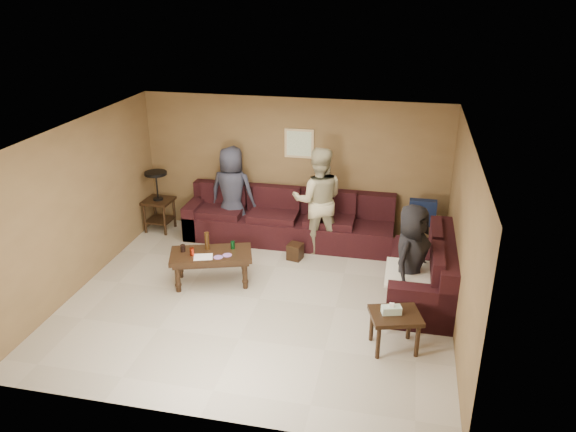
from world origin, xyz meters
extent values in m
plane|color=beige|center=(0.00, 0.00, 0.00)|extent=(5.50, 5.50, 0.00)
cube|color=white|center=(0.00, 0.00, 2.45)|extent=(5.50, 5.00, 0.10)
cube|color=brown|center=(0.00, 2.50, 1.25)|extent=(5.50, 0.10, 2.50)
cube|color=brown|center=(0.00, -2.50, 1.25)|extent=(5.50, 0.10, 2.50)
cube|color=brown|center=(-2.75, 0.00, 1.25)|extent=(0.10, 5.00, 2.50)
cube|color=brown|center=(2.75, 0.00, 1.25)|extent=(0.10, 5.00, 2.50)
cube|color=black|center=(0.00, 2.05, 0.23)|extent=(3.70, 0.90, 0.45)
cube|color=black|center=(0.00, 2.38, 0.68)|extent=(3.70, 0.24, 0.45)
cube|color=black|center=(-1.73, 2.05, 0.32)|extent=(0.24, 0.90, 0.63)
cube|color=black|center=(2.30, 0.60, 0.23)|extent=(0.90, 2.00, 0.45)
cube|color=black|center=(2.63, 0.60, 0.68)|extent=(0.24, 2.00, 0.45)
cube|color=black|center=(2.30, -0.28, 0.32)|extent=(0.90, 0.24, 0.63)
cube|color=#121C3B|center=(2.30, 2.05, 0.75)|extent=(0.45, 0.14, 0.45)
cube|color=white|center=(2.30, 0.15, 0.58)|extent=(1.00, 0.85, 0.04)
cube|color=black|center=(-0.84, 0.32, 0.48)|extent=(1.36, 0.97, 0.07)
cube|color=black|center=(-0.84, 0.32, 0.41)|extent=(1.25, 0.85, 0.06)
cylinder|color=black|center=(-1.25, -0.05, 0.22)|extent=(0.08, 0.08, 0.45)
cylinder|color=black|center=(-0.29, 0.26, 0.22)|extent=(0.08, 0.08, 0.45)
cylinder|color=black|center=(-1.39, 0.37, 0.22)|extent=(0.08, 0.08, 0.45)
cylinder|color=black|center=(-0.43, 0.68, 0.22)|extent=(0.08, 0.08, 0.45)
cylinder|color=#B12B14|center=(-1.09, 0.18, 0.57)|extent=(0.07, 0.07, 0.12)
cylinder|color=#116325|center=(-0.55, 0.53, 0.57)|extent=(0.07, 0.07, 0.12)
cylinder|color=#311D0B|center=(-0.93, 0.43, 0.65)|extent=(0.07, 0.07, 0.28)
cylinder|color=black|center=(-1.27, 0.27, 0.57)|extent=(0.08, 0.08, 0.11)
cube|color=white|center=(-0.90, 0.15, 0.52)|extent=(0.33, 0.30, 0.00)
cylinder|color=#E24F91|center=(-0.68, 0.19, 0.52)|extent=(0.14, 0.14, 0.01)
cylinder|color=#E24F91|center=(-0.57, 0.29, 0.52)|extent=(0.14, 0.14, 0.01)
cube|color=black|center=(-2.46, 2.02, 0.58)|extent=(0.53, 0.53, 0.05)
cube|color=black|center=(-2.46, 2.02, 0.20)|extent=(0.47, 0.47, 0.03)
cylinder|color=black|center=(-2.67, 1.83, 0.29)|extent=(0.05, 0.05, 0.58)
cylinder|color=black|center=(-2.27, 1.81, 0.29)|extent=(0.05, 0.05, 0.58)
cylinder|color=black|center=(-2.65, 2.23, 0.29)|extent=(0.05, 0.05, 0.58)
cylinder|color=black|center=(-2.25, 2.21, 0.29)|extent=(0.05, 0.05, 0.58)
cylinder|color=black|center=(-2.46, 2.02, 0.62)|extent=(0.18, 0.18, 0.03)
cylinder|color=black|center=(-2.46, 2.02, 0.88)|extent=(0.03, 0.03, 0.48)
cylinder|color=black|center=(-2.46, 2.02, 1.12)|extent=(0.40, 0.40, 0.05)
cube|color=black|center=(1.98, -0.80, 0.48)|extent=(0.73, 0.66, 0.06)
cylinder|color=black|center=(1.80, -1.05, 0.24)|extent=(0.06, 0.06, 0.48)
cylinder|color=black|center=(2.27, -0.91, 0.24)|extent=(0.06, 0.06, 0.48)
cylinder|color=black|center=(1.69, -0.69, 0.24)|extent=(0.06, 0.06, 0.48)
cylinder|color=black|center=(2.16, -0.55, 0.24)|extent=(0.06, 0.06, 0.48)
cube|color=white|center=(1.93, -0.80, 0.56)|extent=(0.26, 0.18, 0.10)
cube|color=white|center=(1.93, -0.80, 0.63)|extent=(0.06, 0.04, 0.05)
cube|color=black|center=(0.26, 1.37, 0.14)|extent=(0.27, 0.27, 0.27)
cube|color=#CDB480|center=(0.10, 2.48, 1.70)|extent=(0.52, 0.03, 0.52)
cube|color=white|center=(0.10, 2.46, 1.70)|extent=(0.44, 0.01, 0.44)
imported|color=#2E303F|center=(-1.04, 2.07, 0.84)|extent=(0.84, 0.57, 1.68)
imported|color=#B9B289|center=(0.56, 1.82, 0.92)|extent=(1.01, 0.85, 1.84)
imported|color=black|center=(2.13, 0.23, 0.79)|extent=(0.77, 0.91, 1.58)
camera|label=1|loc=(1.92, -6.92, 4.36)|focal=35.00mm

